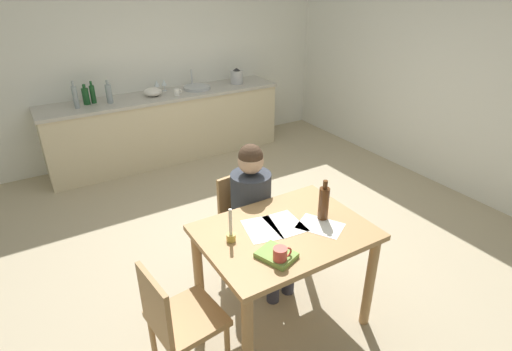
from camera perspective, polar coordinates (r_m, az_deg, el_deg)
The scene contains 25 objects.
ground_plane at distance 4.08m, azimuth -0.55°, elevation -8.60°, with size 5.20×5.20×0.04m, color tan.
wall_back at distance 5.82m, azimuth -14.41°, elevation 15.64°, with size 5.20×0.12×2.60m, color silver.
wall_right at distance 5.27m, azimuth 25.11°, elevation 12.92°, with size 0.12×5.20×2.60m, color silver.
kitchen_counter at distance 5.70m, azimuth -12.30°, elevation 6.77°, with size 3.15×0.64×0.90m.
dining_table at distance 2.82m, azimuth 4.00°, elevation -9.89°, with size 1.12×0.82×0.79m.
chair_at_table at distance 3.41m, azimuth -1.50°, elevation -6.32°, with size 0.45×0.45×0.87m.
person_seated at distance 3.20m, azimuth 0.02°, elevation -4.57°, with size 0.37×0.62×1.19m.
chair_side_empty at distance 2.60m, azimuth -10.92°, elevation -19.29°, with size 0.44×0.44×0.88m.
coffee_mug at distance 2.43m, azimuth 3.46°, elevation -11.17°, with size 0.13×0.08×0.11m.
candlestick at distance 2.61m, azimuth -3.55°, elevation -7.97°, with size 0.06×0.06×0.24m.
book_magazine at distance 2.50m, azimuth 2.87°, elevation -11.09°, with size 0.17×0.22×0.03m, color #80A94C.
paper_letter at distance 2.75m, azimuth 0.78°, elevation -7.56°, with size 0.21×0.30×0.00m, color white.
paper_bill at distance 2.81m, azimuth 4.12°, elevation -6.77°, with size 0.21×0.30×0.00m, color white.
paper_envelope at distance 2.81m, azimuth 9.02°, elevation -6.99°, with size 0.21×0.30×0.00m, color white.
wine_bottle_on_table at distance 2.83m, azimuth 9.48°, elevation -3.79°, with size 0.07×0.07×0.30m.
sink_unit at distance 5.73m, azimuth -8.32°, elevation 12.13°, with size 0.36×0.36×0.24m.
bottle_oil at distance 5.25m, azimuth -24.04°, elevation 10.06°, with size 0.06×0.06×0.32m.
bottle_vinegar at distance 5.37m, azimuth -22.80°, elevation 10.27°, with size 0.08×0.08×0.24m.
bottle_wine_red at distance 5.39m, azimuth -21.95°, elevation 10.58°, with size 0.06×0.06×0.27m.
bottle_sauce at distance 5.33m, azimuth -19.94°, elevation 10.79°, with size 0.07×0.07×0.28m.
mixing_bowl at distance 5.50m, azimuth -14.31°, elevation 11.31°, with size 0.23×0.23×0.11m, color white.
stovetop_kettle at distance 5.97m, azimuth -2.74°, elevation 13.72°, with size 0.18×0.18×0.22m.
wine_glass_near_sink at distance 5.70m, azimuth -12.78°, elevation 12.58°, with size 0.07×0.07×0.15m.
wine_glass_by_kettle at distance 5.67m, azimuth -13.77°, elevation 12.40°, with size 0.07×0.07×0.15m.
teacup_on_counter at distance 5.46m, azimuth -11.05°, elevation 11.43°, with size 0.11×0.08×0.09m.
Camera 1 is at (-1.70, -2.86, 2.34)m, focal length 28.49 mm.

